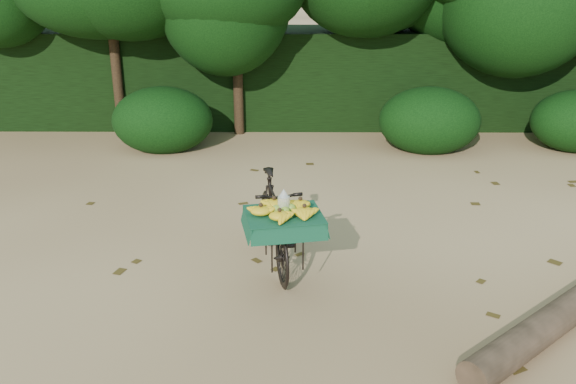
{
  "coord_description": "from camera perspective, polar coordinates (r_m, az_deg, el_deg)",
  "views": [
    {
      "loc": [
        -0.8,
        -5.73,
        3.0
      ],
      "look_at": [
        -0.85,
        -0.22,
        0.92
      ],
      "focal_mm": 38.0,
      "sensor_mm": 36.0,
      "label": 1
    }
  ],
  "objects": [
    {
      "name": "tree_row",
      "position": [
        11.27,
        1.28,
        15.61
      ],
      "size": [
        14.5,
        2.0,
        4.0
      ],
      "primitive_type": null,
      "color": "black",
      "rests_on": "ground"
    },
    {
      "name": "vendor_bicycle",
      "position": [
        6.28,
        -1.31,
        -2.72
      ],
      "size": [
        0.89,
        1.78,
        0.98
      ],
      "rotation": [
        0.0,
        0.0,
        0.19
      ],
      "color": "black",
      "rests_on": "ground"
    },
    {
      "name": "bush_clumps",
      "position": [
        10.43,
        7.67,
        6.37
      ],
      "size": [
        8.8,
        1.7,
        0.9
      ],
      "primitive_type": null,
      "color": "black",
      "rests_on": "ground"
    },
    {
      "name": "leaf_litter",
      "position": [
        7.09,
        6.94,
        -4.44
      ],
      "size": [
        7.0,
        7.3,
        0.01
      ],
      "primitive_type": null,
      "color": "#433312",
      "rests_on": "ground"
    },
    {
      "name": "hedge_backdrop",
      "position": [
        12.23,
        4.29,
        10.77
      ],
      "size": [
        26.0,
        1.8,
        1.8
      ],
      "primitive_type": "cube",
      "color": "black",
      "rests_on": "ground"
    },
    {
      "name": "ground",
      "position": [
        6.51,
        7.54,
        -6.9
      ],
      "size": [
        80.0,
        80.0,
        0.0
      ],
      "primitive_type": "plane",
      "color": "tan",
      "rests_on": "ground"
    }
  ]
}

